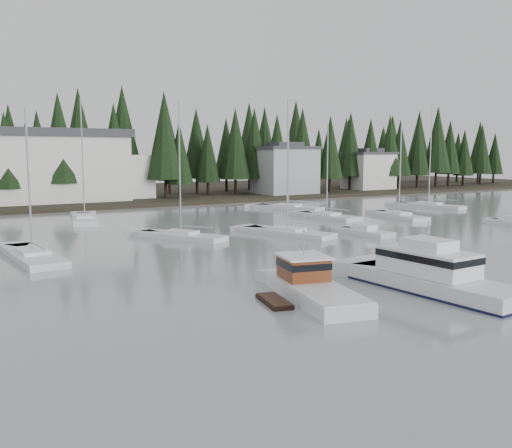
{
  "coord_description": "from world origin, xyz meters",
  "views": [
    {
      "loc": [
        -22.26,
        -7.7,
        7.88
      ],
      "look_at": [
        -0.0,
        28.87,
        2.5
      ],
      "focal_mm": 40.0,
      "sensor_mm": 36.0,
      "label": 1
    }
  ],
  "objects_px": {
    "sailboat_2": "(181,238)",
    "sailboat_9": "(85,220)",
    "lobster_boat_brown": "(311,290)",
    "sailboat_7": "(327,218)",
    "sailboat_10": "(287,234)",
    "harbor_inn": "(57,166)",
    "house_east_a": "(285,169)",
    "cabin_cruiser_center": "(432,279)",
    "sailboat_8": "(33,258)",
    "sailboat_0": "(399,217)",
    "sailboat_6": "(288,209)",
    "sailboat_3": "(428,207)",
    "house_east_b": "(369,170)",
    "runabout_1": "(365,234)"
  },
  "relations": [
    {
      "from": "sailboat_2",
      "to": "sailboat_9",
      "type": "relative_size",
      "value": 0.89
    },
    {
      "from": "lobster_boat_brown",
      "to": "sailboat_7",
      "type": "xyz_separation_m",
      "value": [
        24.41,
        29.47,
        -0.42
      ]
    },
    {
      "from": "sailboat_7",
      "to": "sailboat_10",
      "type": "distance_m",
      "value": 15.03
    },
    {
      "from": "sailboat_10",
      "to": "harbor_inn",
      "type": "bearing_deg",
      "value": -4.4
    },
    {
      "from": "house_east_a",
      "to": "harbor_inn",
      "type": "xyz_separation_m",
      "value": [
        -38.96,
        4.34,
        0.87
      ]
    },
    {
      "from": "lobster_boat_brown",
      "to": "harbor_inn",
      "type": "bearing_deg",
      "value": 12.54
    },
    {
      "from": "house_east_a",
      "to": "harbor_inn",
      "type": "relative_size",
      "value": 0.36
    },
    {
      "from": "sailboat_2",
      "to": "cabin_cruiser_center",
      "type": "bearing_deg",
      "value": 161.11
    },
    {
      "from": "sailboat_8",
      "to": "sailboat_0",
      "type": "bearing_deg",
      "value": -85.74
    },
    {
      "from": "sailboat_2",
      "to": "sailboat_8",
      "type": "height_order",
      "value": "sailboat_2"
    },
    {
      "from": "lobster_boat_brown",
      "to": "sailboat_10",
      "type": "bearing_deg",
      "value": -17.93
    },
    {
      "from": "sailboat_6",
      "to": "sailboat_3",
      "type": "bearing_deg",
      "value": -137.52
    },
    {
      "from": "house_east_b",
      "to": "sailboat_7",
      "type": "relative_size",
      "value": 0.81
    },
    {
      "from": "house_east_a",
      "to": "lobster_boat_brown",
      "type": "relative_size",
      "value": 1.2
    },
    {
      "from": "sailboat_0",
      "to": "sailboat_8",
      "type": "distance_m",
      "value": 43.47
    },
    {
      "from": "sailboat_0",
      "to": "sailboat_3",
      "type": "height_order",
      "value": "sailboat_3"
    },
    {
      "from": "sailboat_6",
      "to": "sailboat_9",
      "type": "relative_size",
      "value": 0.86
    },
    {
      "from": "sailboat_0",
      "to": "sailboat_9",
      "type": "bearing_deg",
      "value": 74.99
    },
    {
      "from": "harbor_inn",
      "to": "house_east_b",
      "type": "bearing_deg",
      "value": -2.2
    },
    {
      "from": "sailboat_9",
      "to": "runabout_1",
      "type": "distance_m",
      "value": 32.28
    },
    {
      "from": "harbor_inn",
      "to": "lobster_boat_brown",
      "type": "distance_m",
      "value": 65.96
    },
    {
      "from": "house_east_b",
      "to": "cabin_cruiser_center",
      "type": "distance_m",
      "value": 85.78
    },
    {
      "from": "house_east_a",
      "to": "sailboat_0",
      "type": "xyz_separation_m",
      "value": [
        -7.65,
        -35.93,
        -4.84
      ]
    },
    {
      "from": "cabin_cruiser_center",
      "to": "sailboat_8",
      "type": "distance_m",
      "value": 28.5
    },
    {
      "from": "sailboat_8",
      "to": "sailboat_10",
      "type": "distance_m",
      "value": 23.22
    },
    {
      "from": "lobster_boat_brown",
      "to": "sailboat_2",
      "type": "xyz_separation_m",
      "value": [
        2.75,
        23.52,
        -0.4
      ]
    },
    {
      "from": "house_east_b",
      "to": "harbor_inn",
      "type": "distance_m",
      "value": 61.02
    },
    {
      "from": "house_east_a",
      "to": "harbor_inn",
      "type": "distance_m",
      "value": 39.21
    },
    {
      "from": "house_east_b",
      "to": "house_east_a",
      "type": "bearing_deg",
      "value": -174.81
    },
    {
      "from": "sailboat_3",
      "to": "sailboat_9",
      "type": "xyz_separation_m",
      "value": [
        -46.83,
        9.13,
        -0.01
      ]
    },
    {
      "from": "harbor_inn",
      "to": "sailboat_10",
      "type": "height_order",
      "value": "sailboat_10"
    },
    {
      "from": "house_east_a",
      "to": "sailboat_0",
      "type": "bearing_deg",
      "value": -102.02
    },
    {
      "from": "harbor_inn",
      "to": "cabin_cruiser_center",
      "type": "distance_m",
      "value": 68.46
    },
    {
      "from": "sailboat_3",
      "to": "runabout_1",
      "type": "xyz_separation_m",
      "value": [
        -26.7,
        -16.11,
        0.05
      ]
    },
    {
      "from": "sailboat_7",
      "to": "lobster_boat_brown",
      "type": "bearing_deg",
      "value": 133.76
    },
    {
      "from": "sailboat_8",
      "to": "cabin_cruiser_center",
      "type": "bearing_deg",
      "value": -144.46
    },
    {
      "from": "lobster_boat_brown",
      "to": "sailboat_7",
      "type": "distance_m",
      "value": 38.27
    },
    {
      "from": "house_east_a",
      "to": "lobster_boat_brown",
      "type": "xyz_separation_m",
      "value": [
        -39.99,
        -61.4,
        -4.43
      ]
    },
    {
      "from": "cabin_cruiser_center",
      "to": "sailboat_8",
      "type": "bearing_deg",
      "value": 36.0
    },
    {
      "from": "house_east_a",
      "to": "sailboat_6",
      "type": "bearing_deg",
      "value": -123.03
    },
    {
      "from": "cabin_cruiser_center",
      "to": "sailboat_7",
      "type": "relative_size",
      "value": 0.92
    },
    {
      "from": "cabin_cruiser_center",
      "to": "sailboat_3",
      "type": "distance_m",
      "value": 52.2
    },
    {
      "from": "harbor_inn",
      "to": "sailboat_0",
      "type": "relative_size",
      "value": 2.54
    },
    {
      "from": "sailboat_6",
      "to": "sailboat_7",
      "type": "relative_size",
      "value": 1.06
    },
    {
      "from": "sailboat_2",
      "to": "sailboat_9",
      "type": "bearing_deg",
      "value": -15.99
    },
    {
      "from": "sailboat_0",
      "to": "sailboat_8",
      "type": "xyz_separation_m",
      "value": [
        -43.13,
        -5.43,
        -0.01
      ]
    },
    {
      "from": "harbor_inn",
      "to": "sailboat_7",
      "type": "relative_size",
      "value": 2.51
    },
    {
      "from": "sailboat_9",
      "to": "house_east_b",
      "type": "bearing_deg",
      "value": -58.21
    },
    {
      "from": "cabin_cruiser_center",
      "to": "sailboat_6",
      "type": "bearing_deg",
      "value": -27.03
    },
    {
      "from": "lobster_boat_brown",
      "to": "sailboat_6",
      "type": "xyz_separation_m",
      "value": [
        26.7,
        40.95,
        -0.41
      ]
    }
  ]
}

